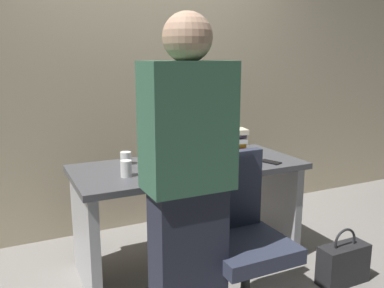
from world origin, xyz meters
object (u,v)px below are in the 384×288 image
Objects in this scene: desk at (189,195)px; book_stack at (232,140)px; handbag at (343,263)px; cup_near_keyboard at (126,169)px; monitor at (177,123)px; keyboard at (193,167)px; cup_by_monitor at (126,158)px; cell_phone at (270,162)px; mouse at (233,161)px; person_at_desk at (188,190)px; office_chair at (240,248)px.

book_stack is at bearing 21.80° from desk.
cup_near_keyboard is at bearing 155.73° from handbag.
monitor is 0.39m from keyboard.
cup_by_monitor is 0.36× the size of book_stack.
monitor is 0.58m from cup_near_keyboard.
keyboard reaches higher than handbag.
desk is 3.62× the size of keyboard.
cup_near_keyboard is 0.42× the size of book_stack.
mouse is at bearing 139.01° from cell_phone.
monitor is at bearing 88.13° from keyboard.
monitor is at bearing 124.04° from cell_phone.
cell_phone is at bearing -21.17° from desk.
desk is 4.12× the size of handbag.
keyboard is 0.57m from book_stack.
cup_near_keyboard is (-0.75, 0.01, 0.03)m from mouse.
person_at_desk is 1.04m from monitor.
mouse is (0.29, -0.29, -0.24)m from monitor.
book_stack is at bearing 60.30° from mouse.
person_at_desk is 3.03× the size of monitor.
monitor is at bearing 133.40° from handbag.
desk is at bearing 139.80° from handbag.
cell_phone is 0.80m from handbag.
person_at_desk reaches higher than cup_by_monitor.
keyboard is at bearing 62.58° from person_at_desk.
book_stack reaches higher than handbag.
office_chair is 2.49× the size of handbag.
office_chair reaches higher than cup_near_keyboard.
cup_by_monitor is (-0.02, 0.96, -0.07)m from person_at_desk.
cup_near_keyboard reaches higher than handbag.
cup_by_monitor reaches higher than desk.
book_stack is (0.82, 0.96, -0.01)m from person_at_desk.
cup_by_monitor is at bearing 136.80° from cell_phone.
office_chair reaches higher than handbag.
keyboard is 2.99× the size of cell_phone.
monitor is 5.41× the size of mouse.
desk is 10.80× the size of cell_phone.
person_at_desk is at bearing -110.69° from monitor.
handbag is at bearing 5.64° from person_at_desk.
book_stack is at bearing 81.17° from cell_phone.
cup_near_keyboard is at bearing -167.83° from desk.
mouse is at bearing -23.49° from cup_by_monitor.
cup_by_monitor is at bearing 113.10° from office_chair.
desk is at bearing 64.59° from person_at_desk.
person_at_desk is 16.26× the size of cup_near_keyboard.
cup_near_keyboard reaches higher than mouse.
keyboard is at bearing -93.37° from monitor.
cup_by_monitor is at bearing 74.09° from cup_near_keyboard.
office_chair is 0.57× the size of person_at_desk.
mouse is at bearing 132.50° from handbag.
cup_by_monitor is 0.84m from book_stack.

